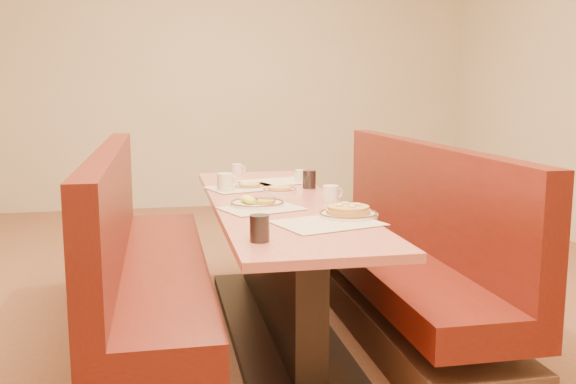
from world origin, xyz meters
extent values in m
plane|color=#9E6647|center=(0.00, 0.00, 0.00)|extent=(8.00, 8.00, 0.00)
cube|color=beige|center=(0.00, 4.00, 1.40)|extent=(6.00, 0.04, 2.80)
cube|color=black|center=(0.00, 0.00, 0.03)|extent=(0.55, 1.88, 0.06)
cube|color=black|center=(0.00, 0.00, 0.35)|extent=(0.15, 1.75, 0.71)
cube|color=#D57662|center=(0.00, 0.00, 0.73)|extent=(0.70, 2.50, 0.04)
cube|color=#4C3326|center=(-0.68, 0.00, 0.10)|extent=(0.55, 2.50, 0.20)
cube|color=#5E1910|center=(-0.68, 0.00, 0.37)|extent=(0.55, 2.50, 0.16)
cube|color=#5E1910|center=(-0.89, 0.00, 0.75)|extent=(0.12, 2.50, 0.60)
cube|color=#4C3326|center=(0.68, 0.00, 0.10)|extent=(0.55, 2.50, 0.20)
cube|color=#5E1910|center=(0.68, 0.00, 0.37)|extent=(0.55, 2.50, 0.16)
cube|color=#5E1910|center=(0.89, 0.00, 0.75)|extent=(0.12, 2.50, 0.60)
cube|color=beige|center=(-0.12, -0.24, 0.75)|extent=(0.47, 0.41, 0.00)
cube|color=beige|center=(0.12, -0.66, 0.75)|extent=(0.54, 0.46, 0.00)
cube|color=beige|center=(-0.12, 0.46, 0.75)|extent=(0.50, 0.44, 0.00)
cube|color=beige|center=(0.12, 0.68, 0.75)|extent=(0.51, 0.43, 0.00)
cylinder|color=white|center=(0.26, -0.53, 0.76)|extent=(0.29, 0.29, 0.02)
torus|color=#5C2C1B|center=(0.26, -0.53, 0.77)|extent=(0.28, 0.28, 0.01)
cylinder|color=#DD934F|center=(0.26, -0.53, 0.78)|extent=(0.22, 0.22, 0.02)
cylinder|color=#DD934F|center=(0.26, -0.53, 0.80)|extent=(0.20, 0.20, 0.02)
cylinder|color=beige|center=(0.30, -0.52, 0.81)|extent=(0.04, 0.04, 0.01)
cylinder|color=beige|center=(0.26, -0.48, 0.81)|extent=(0.04, 0.04, 0.01)
cylinder|color=beige|center=(0.21, -0.53, 0.81)|extent=(0.04, 0.04, 0.01)
cylinder|color=beige|center=(0.26, -0.57, 0.81)|extent=(0.04, 0.04, 0.01)
cylinder|color=white|center=(-0.13, -0.15, 0.76)|extent=(0.29, 0.29, 0.02)
torus|color=#5C2C1B|center=(-0.13, -0.15, 0.77)|extent=(0.29, 0.29, 0.01)
ellipsoid|color=#FFF541|center=(-0.19, -0.14, 0.79)|extent=(0.07, 0.07, 0.04)
ellipsoid|color=#FFF541|center=(-0.17, -0.19, 0.79)|extent=(0.06, 0.06, 0.03)
ellipsoid|color=#FFF541|center=(-0.18, -0.10, 0.78)|extent=(0.06, 0.06, 0.03)
cylinder|color=brown|center=(-0.09, -0.14, 0.78)|extent=(0.11, 0.05, 0.02)
cylinder|color=brown|center=(-0.08, -0.11, 0.78)|extent=(0.11, 0.05, 0.02)
cube|color=gold|center=(-0.09, -0.21, 0.78)|extent=(0.11, 0.09, 0.02)
cylinder|color=white|center=(0.07, 0.29, 0.76)|extent=(0.20, 0.20, 0.02)
torus|color=#5C2C1B|center=(0.07, 0.29, 0.77)|extent=(0.20, 0.20, 0.01)
cylinder|color=gold|center=(0.07, 0.29, 0.77)|extent=(0.14, 0.14, 0.02)
ellipsoid|color=#FFF541|center=(0.05, 0.30, 0.78)|extent=(0.04, 0.04, 0.02)
cylinder|color=white|center=(-0.09, 0.46, 0.76)|extent=(0.18, 0.18, 0.01)
torus|color=#5C2C1B|center=(-0.09, 0.46, 0.76)|extent=(0.18, 0.18, 0.01)
cylinder|color=gold|center=(-0.09, 0.46, 0.77)|extent=(0.13, 0.13, 0.01)
ellipsoid|color=#FFF541|center=(-0.11, 0.48, 0.78)|extent=(0.04, 0.04, 0.02)
cylinder|color=white|center=(0.28, -0.12, 0.80)|extent=(0.09, 0.09, 0.09)
torus|color=white|center=(0.32, -0.11, 0.80)|extent=(0.07, 0.03, 0.07)
cylinder|color=black|center=(0.28, -0.12, 0.84)|extent=(0.07, 0.07, 0.01)
cylinder|color=white|center=(-0.24, 0.42, 0.80)|extent=(0.10, 0.10, 0.10)
torus|color=white|center=(-0.19, 0.43, 0.80)|extent=(0.07, 0.04, 0.07)
cylinder|color=black|center=(-0.24, 0.42, 0.85)|extent=(0.08, 0.08, 0.01)
cylinder|color=white|center=(0.28, 0.65, 0.79)|extent=(0.08, 0.08, 0.08)
torus|color=white|center=(0.32, 0.67, 0.79)|extent=(0.06, 0.03, 0.06)
cylinder|color=black|center=(0.28, 0.65, 0.83)|extent=(0.07, 0.07, 0.01)
cylinder|color=white|center=(-0.09, 1.10, 0.79)|extent=(0.07, 0.07, 0.08)
torus|color=white|center=(-0.05, 1.11, 0.79)|extent=(0.06, 0.03, 0.06)
cylinder|color=black|center=(-0.09, 1.10, 0.82)|extent=(0.06, 0.06, 0.01)
cylinder|color=black|center=(-0.24, -0.94, 0.80)|extent=(0.08, 0.08, 0.11)
cylinder|color=silver|center=(-0.24, -0.94, 0.81)|extent=(0.08, 0.08, 0.11)
cylinder|color=black|center=(0.28, 0.39, 0.81)|extent=(0.08, 0.08, 0.11)
cylinder|color=silver|center=(0.28, 0.39, 0.81)|extent=(0.08, 0.08, 0.11)
camera|label=1|loc=(-0.62, -3.44, 1.36)|focal=40.00mm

